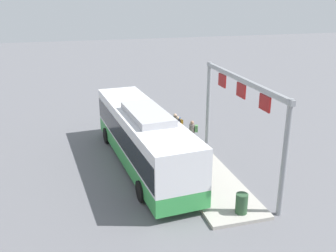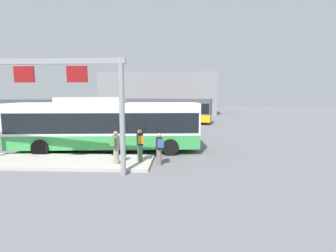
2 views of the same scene
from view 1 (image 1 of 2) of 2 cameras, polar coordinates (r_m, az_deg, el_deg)
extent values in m
plane|color=slate|center=(21.33, -3.71, -5.90)|extent=(120.00, 120.00, 0.00)
cube|color=#B2ADA3|center=(20.46, 5.13, -6.84)|extent=(10.00, 2.80, 0.16)
cube|color=green|center=(21.01, -3.76, -3.98)|extent=(11.82, 3.48, 0.85)
cube|color=white|center=(20.50, -3.84, -0.46)|extent=(11.82, 3.48, 1.90)
cube|color=black|center=(20.57, -3.83, -0.98)|extent=(11.59, 3.50, 1.20)
cube|color=black|center=(25.92, -7.60, 3.46)|extent=(0.22, 2.12, 1.50)
cube|color=#B7B7BC|center=(19.35, -3.16, 1.87)|extent=(4.21, 2.09, 0.36)
cube|color=orange|center=(25.64, -7.64, 5.25)|extent=(0.27, 1.75, 0.28)
cylinder|color=black|center=(24.48, -9.18, -1.41)|extent=(1.02, 0.38, 1.00)
cylinder|color=black|center=(25.01, -3.80, -0.74)|extent=(1.02, 0.38, 1.00)
cylinder|color=black|center=(17.70, -4.03, -9.72)|extent=(1.02, 0.38, 1.00)
cylinder|color=black|center=(18.43, 3.21, -8.45)|extent=(1.02, 0.38, 1.00)
cylinder|color=slate|center=(25.06, 1.06, -0.84)|extent=(0.36, 0.36, 0.85)
cylinder|color=black|center=(24.82, 1.07, 0.73)|extent=(0.44, 0.44, 0.60)
sphere|color=tan|center=(24.69, 1.08, 1.63)|extent=(0.22, 0.22, 0.22)
cube|color=#335993|center=(24.96, 1.54, 0.91)|extent=(0.33, 0.27, 0.40)
cylinder|color=#476B4C|center=(24.06, 1.44, -1.32)|extent=(0.37, 0.37, 0.85)
cylinder|color=black|center=(23.81, 1.45, 0.31)|extent=(0.45, 0.45, 0.60)
sphere|color=tan|center=(23.68, 1.46, 1.25)|extent=(0.22, 0.22, 0.22)
cube|color=#BF7F1E|center=(23.96, 1.93, 0.51)|extent=(0.33, 0.28, 0.40)
cylinder|color=gray|center=(23.25, 3.59, -2.12)|extent=(0.36, 0.36, 0.85)
cylinder|color=slate|center=(22.99, 3.63, -0.44)|extent=(0.43, 0.43, 0.60)
sphere|color=#9E755B|center=(22.85, 3.65, 0.53)|extent=(0.22, 0.22, 0.22)
cube|color=#4C8447|center=(22.98, 4.28, -0.38)|extent=(0.32, 0.26, 0.40)
cylinder|color=gray|center=(16.41, 17.10, -4.86)|extent=(0.24, 0.24, 5.20)
cylinder|color=gray|center=(23.59, 6.07, 3.31)|extent=(0.24, 0.24, 5.20)
cube|color=gray|center=(19.20, 11.04, 6.87)|extent=(8.98, 0.20, 0.24)
cube|color=maroon|center=(17.32, 14.35, 3.38)|extent=(0.90, 0.08, 0.70)
cube|color=maroon|center=(19.32, 10.93, 5.28)|extent=(0.90, 0.08, 0.70)
cube|color=maroon|center=(21.40, 8.15, 6.80)|extent=(0.90, 0.08, 0.70)
cylinder|color=#2D5133|center=(16.80, 11.00, -11.36)|extent=(0.52, 0.52, 0.90)
camera|label=2|loc=(30.77, 23.06, 7.65)|focal=26.06mm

